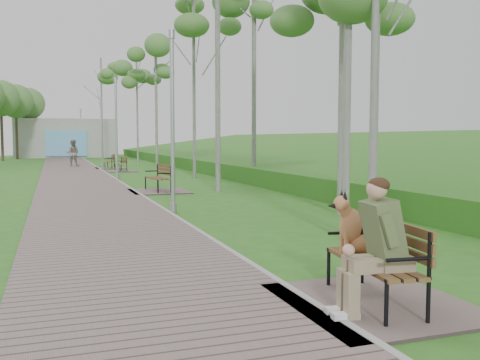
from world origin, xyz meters
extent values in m
plane|color=#2E6420|center=(0.00, 0.00, 0.00)|extent=(120.00, 120.00, 0.00)
cube|color=#74615D|center=(-1.75, 21.50, 0.02)|extent=(3.50, 67.00, 0.04)
cube|color=#999993|center=(0.00, 21.50, 0.03)|extent=(0.10, 67.00, 0.05)
cube|color=#3E8427|center=(12.00, 20.00, 0.00)|extent=(14.00, 70.00, 1.60)
cube|color=#9E9E99|center=(-1.50, 51.00, 2.00)|extent=(10.00, 5.00, 4.00)
cube|color=#62AADA|center=(-1.50, 48.40, 1.50)|extent=(4.00, 0.20, 2.60)
cube|color=#74615D|center=(0.71, -3.05, 0.02)|extent=(2.06, 2.28, 0.04)
cube|color=brown|center=(0.66, -3.05, 0.51)|extent=(0.72, 1.76, 0.05)
cube|color=brown|center=(0.93, -3.09, 0.82)|extent=(0.26, 1.71, 0.38)
cube|color=#74615D|center=(0.83, 11.23, 0.02)|extent=(2.06, 2.29, 0.04)
cube|color=brown|center=(0.78, 11.23, 0.52)|extent=(0.71, 1.77, 0.05)
cube|color=brown|center=(1.06, 11.26, 0.82)|extent=(0.24, 1.71, 0.38)
cube|color=#74615D|center=(1.04, 24.19, 0.02)|extent=(1.69, 1.88, 0.04)
cube|color=brown|center=(0.99, 24.19, 0.42)|extent=(0.58, 1.45, 0.04)
cube|color=brown|center=(1.21, 24.21, 0.68)|extent=(0.20, 1.40, 0.31)
cube|color=#74615D|center=(0.73, 27.69, 0.02)|extent=(1.89, 2.10, 0.04)
cube|color=brown|center=(0.68, 27.69, 0.47)|extent=(0.79, 1.64, 0.04)
cube|color=brown|center=(0.93, 27.63, 0.76)|extent=(0.37, 1.55, 0.35)
cylinder|color=#9DA0A5|center=(0.13, 5.51, 0.14)|extent=(0.19, 0.19, 0.28)
cylinder|color=#9DA0A5|center=(0.13, 5.51, 2.32)|extent=(0.11, 0.11, 4.64)
cylinder|color=#9DA0A5|center=(0.13, 5.51, 4.68)|extent=(0.17, 0.17, 0.23)
cylinder|color=#9DA0A5|center=(0.10, 18.21, 0.14)|extent=(0.19, 0.19, 0.29)
cylinder|color=#9DA0A5|center=(0.10, 18.21, 2.38)|extent=(0.11, 0.11, 4.76)
cylinder|color=#9DA0A5|center=(0.10, 18.21, 4.81)|extent=(0.17, 0.17, 0.24)
cylinder|color=#9DA0A5|center=(0.41, 29.98, 0.14)|extent=(0.19, 0.19, 0.28)
cylinder|color=#9DA0A5|center=(0.41, 29.98, 2.36)|extent=(0.11, 0.11, 4.72)
cylinder|color=#9DA0A5|center=(0.41, 29.98, 4.77)|extent=(0.17, 0.17, 0.24)
cylinder|color=#9DA0A5|center=(0.07, 50.41, 0.15)|extent=(0.20, 0.20, 0.30)
cylinder|color=#9DA0A5|center=(0.07, 50.41, 2.47)|extent=(0.12, 0.12, 4.93)
cylinder|color=#9DA0A5|center=(0.07, 50.41, 4.98)|extent=(0.18, 0.18, 0.25)
imported|color=white|center=(-1.02, 46.56, 0.80)|extent=(0.59, 0.39, 1.59)
imported|color=gray|center=(-1.50, 31.03, 0.95)|extent=(1.09, 0.95, 1.90)
cylinder|color=silver|center=(2.62, -0.03, 3.41)|extent=(0.15, 0.15, 6.82)
cylinder|color=silver|center=(4.19, 3.80, 3.83)|extent=(0.17, 0.17, 7.65)
cylinder|color=silver|center=(2.50, 0.69, 4.57)|extent=(0.18, 0.18, 9.13)
cylinder|color=silver|center=(4.53, 2.82, 4.83)|extent=(0.19, 0.19, 9.66)
cylinder|color=silver|center=(2.96, 10.66, 4.88)|extent=(0.20, 0.20, 9.76)
cylinder|color=silver|center=(5.36, 13.22, 4.85)|extent=(0.18, 0.18, 9.71)
cylinder|color=silver|center=(3.86, 17.63, 4.87)|extent=(0.19, 0.19, 9.74)
ellipsoid|color=#578641|center=(3.86, 17.63, 7.98)|extent=(2.73, 2.73, 4.28)
cylinder|color=silver|center=(3.88, 27.94, 4.43)|extent=(0.19, 0.19, 8.87)
ellipsoid|color=#578641|center=(3.88, 27.94, 7.27)|extent=(2.69, 2.69, 3.90)
cylinder|color=silver|center=(3.13, 31.50, 4.26)|extent=(0.17, 0.17, 8.53)
ellipsoid|color=#578641|center=(3.13, 31.50, 6.99)|extent=(2.41, 2.41, 3.75)
cylinder|color=silver|center=(1.57, 42.92, 4.70)|extent=(0.20, 0.20, 9.41)
ellipsoid|color=#578641|center=(1.57, 42.92, 7.71)|extent=(2.89, 2.89, 4.14)
camera|label=1|loc=(-2.88, -8.40, 1.98)|focal=40.00mm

